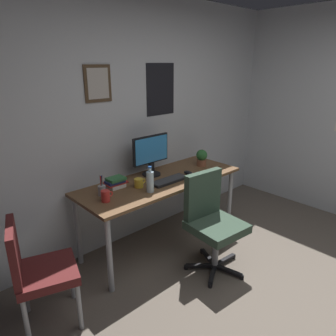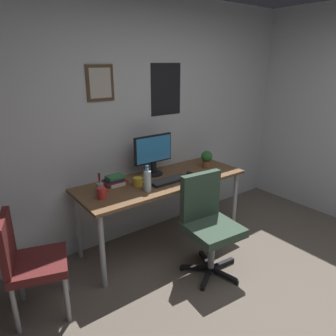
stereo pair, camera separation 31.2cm
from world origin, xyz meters
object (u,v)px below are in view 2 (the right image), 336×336
at_px(keyboard, 169,180).
at_px(coffee_mug_far, 102,193).
at_px(computer_mouse, 190,173).
at_px(coffee_mug_near, 138,182).
at_px(monitor, 153,153).
at_px(potted_plant, 207,158).
at_px(pen_cup, 100,187).
at_px(water_bottle, 147,181).
at_px(book_stack_left, 115,180).
at_px(office_chair, 208,219).
at_px(side_chair, 28,259).

height_order(keyboard, coffee_mug_far, coffee_mug_far).
xyz_separation_m(computer_mouse, coffee_mug_near, (-0.62, 0.08, 0.03)).
height_order(monitor, keyboard, monitor).
xyz_separation_m(coffee_mug_far, potted_plant, (1.37, 0.09, 0.05)).
bearing_deg(keyboard, coffee_mug_far, 177.88).
relative_size(monitor, keyboard, 1.07).
bearing_deg(pen_cup, water_bottle, -32.15).
bearing_deg(potted_plant, keyboard, -169.48).
bearing_deg(book_stack_left, keyboard, -26.10).
relative_size(computer_mouse, water_bottle, 0.44).
xyz_separation_m(potted_plant, book_stack_left, (-1.12, 0.12, -0.05)).
bearing_deg(office_chair, potted_plant, 47.91).
bearing_deg(side_chair, book_stack_left, 21.09).
bearing_deg(computer_mouse, water_bottle, -171.56).
bearing_deg(book_stack_left, office_chair, -54.44).
xyz_separation_m(monitor, book_stack_left, (-0.49, -0.04, -0.19)).
relative_size(computer_mouse, potted_plant, 0.56).
bearing_deg(potted_plant, pen_cup, 177.97).
bearing_deg(monitor, potted_plant, -14.55).
xyz_separation_m(office_chair, coffee_mug_far, (-0.79, 0.55, 0.28)).
xyz_separation_m(office_chair, water_bottle, (-0.37, 0.45, 0.34)).
height_order(computer_mouse, potted_plant, potted_plant).
bearing_deg(water_bottle, monitor, 48.87).
distance_m(office_chair, book_stack_left, 0.98).
relative_size(keyboard, potted_plant, 2.21).
height_order(side_chair, water_bottle, water_bottle).
xyz_separation_m(coffee_mug_near, potted_plant, (0.95, 0.02, 0.06)).
distance_m(office_chair, coffee_mug_far, 1.00).
relative_size(monitor, pen_cup, 2.30).
height_order(monitor, coffee_mug_far, monitor).
bearing_deg(potted_plant, coffee_mug_far, -176.24).
bearing_deg(keyboard, computer_mouse, 3.46).
height_order(keyboard, computer_mouse, computer_mouse).
distance_m(office_chair, coffee_mug_near, 0.77).
bearing_deg(computer_mouse, office_chair, -114.51).
bearing_deg(coffee_mug_near, pen_cup, 169.41).
distance_m(computer_mouse, book_stack_left, 0.82).
xyz_separation_m(office_chair, monitor, (-0.06, 0.80, 0.47)).
bearing_deg(computer_mouse, potted_plant, 16.65).
xyz_separation_m(side_chair, coffee_mug_near, (1.12, 0.22, 0.30)).
bearing_deg(office_chair, pen_cup, 137.36).
height_order(potted_plant, pen_cup, pen_cup).
xyz_separation_m(computer_mouse, potted_plant, (0.33, 0.10, 0.09)).
distance_m(office_chair, water_bottle, 0.67).
relative_size(potted_plant, book_stack_left, 0.91).
height_order(pen_cup, book_stack_left, pen_cup).
distance_m(side_chair, potted_plant, 2.12).
xyz_separation_m(computer_mouse, water_bottle, (-0.61, -0.09, 0.09)).
relative_size(coffee_mug_near, potted_plant, 0.65).
xyz_separation_m(monitor, pen_cup, (-0.69, -0.12, -0.19)).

